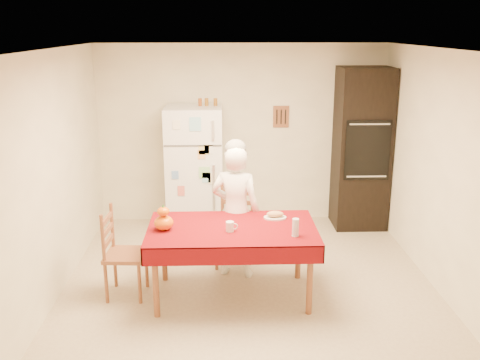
{
  "coord_description": "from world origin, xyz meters",
  "views": [
    {
      "loc": [
        -0.28,
        -5.14,
        2.71
      ],
      "look_at": [
        -0.09,
        0.2,
        1.17
      ],
      "focal_mm": 40.0,
      "sensor_mm": 36.0,
      "label": 1
    }
  ],
  "objects_px": {
    "chair_left": "(119,250)",
    "dining_table": "(232,234)",
    "pumpkin_lower": "(164,223)",
    "oven_cabinet": "(361,149)",
    "seated_woman": "(236,211)",
    "wine_glass": "(295,227)",
    "bread_plate": "(275,218)",
    "refrigerator": "(195,169)",
    "chair_far": "(236,222)",
    "coffee_mug": "(230,227)"
  },
  "relations": [
    {
      "from": "dining_table",
      "to": "wine_glass",
      "type": "relative_size",
      "value": 9.66
    },
    {
      "from": "refrigerator",
      "to": "oven_cabinet",
      "type": "xyz_separation_m",
      "value": [
        2.28,
        0.05,
        0.25
      ]
    },
    {
      "from": "bread_plate",
      "to": "refrigerator",
      "type": "bearing_deg",
      "value": 118.04
    },
    {
      "from": "chair_left",
      "to": "seated_woman",
      "type": "xyz_separation_m",
      "value": [
        1.21,
        0.45,
        0.24
      ]
    },
    {
      "from": "refrigerator",
      "to": "dining_table",
      "type": "relative_size",
      "value": 1.0
    },
    {
      "from": "dining_table",
      "to": "chair_left",
      "type": "xyz_separation_m",
      "value": [
        -1.16,
        0.07,
        -0.18
      ]
    },
    {
      "from": "seated_woman",
      "to": "chair_far",
      "type": "bearing_deg",
      "value": -75.87
    },
    {
      "from": "refrigerator",
      "to": "dining_table",
      "type": "bearing_deg",
      "value": -76.78
    },
    {
      "from": "chair_left",
      "to": "bread_plate",
      "type": "bearing_deg",
      "value": -80.18
    },
    {
      "from": "seated_woman",
      "to": "wine_glass",
      "type": "bearing_deg",
      "value": 141.56
    },
    {
      "from": "dining_table",
      "to": "pumpkin_lower",
      "type": "height_order",
      "value": "pumpkin_lower"
    },
    {
      "from": "chair_left",
      "to": "dining_table",
      "type": "bearing_deg",
      "value": -89.72
    },
    {
      "from": "wine_glass",
      "to": "bread_plate",
      "type": "distance_m",
      "value": 0.52
    },
    {
      "from": "pumpkin_lower",
      "to": "wine_glass",
      "type": "bearing_deg",
      "value": -9.29
    },
    {
      "from": "chair_left",
      "to": "bread_plate",
      "type": "height_order",
      "value": "chair_left"
    },
    {
      "from": "seated_woman",
      "to": "wine_glass",
      "type": "distance_m",
      "value": 0.95
    },
    {
      "from": "oven_cabinet",
      "to": "dining_table",
      "type": "height_order",
      "value": "oven_cabinet"
    },
    {
      "from": "wine_glass",
      "to": "dining_table",
      "type": "bearing_deg",
      "value": 157.68
    },
    {
      "from": "seated_woman",
      "to": "coffee_mug",
      "type": "xyz_separation_m",
      "value": [
        -0.07,
        -0.62,
        0.06
      ]
    },
    {
      "from": "refrigerator",
      "to": "seated_woman",
      "type": "height_order",
      "value": "refrigerator"
    },
    {
      "from": "oven_cabinet",
      "to": "chair_far",
      "type": "bearing_deg",
      "value": -145.42
    },
    {
      "from": "chair_left",
      "to": "pumpkin_lower",
      "type": "xyz_separation_m",
      "value": [
        0.48,
        -0.1,
        0.33
      ]
    },
    {
      "from": "chair_far",
      "to": "chair_left",
      "type": "bearing_deg",
      "value": -136.15
    },
    {
      "from": "dining_table",
      "to": "pumpkin_lower",
      "type": "bearing_deg",
      "value": -176.75
    },
    {
      "from": "coffee_mug",
      "to": "bread_plate",
      "type": "distance_m",
      "value": 0.6
    },
    {
      "from": "oven_cabinet",
      "to": "chair_left",
      "type": "xyz_separation_m",
      "value": [
        -2.97,
        -1.96,
        -0.59
      ]
    },
    {
      "from": "oven_cabinet",
      "to": "seated_woman",
      "type": "distance_m",
      "value": 2.35
    },
    {
      "from": "seated_woman",
      "to": "bread_plate",
      "type": "bearing_deg",
      "value": 162.25
    },
    {
      "from": "wine_glass",
      "to": "seated_woman",
      "type": "bearing_deg",
      "value": 126.21
    },
    {
      "from": "pumpkin_lower",
      "to": "wine_glass",
      "type": "distance_m",
      "value": 1.3
    },
    {
      "from": "chair_far",
      "to": "chair_left",
      "type": "relative_size",
      "value": 1.0
    },
    {
      "from": "bread_plate",
      "to": "coffee_mug",
      "type": "bearing_deg",
      "value": -144.15
    },
    {
      "from": "pumpkin_lower",
      "to": "bread_plate",
      "type": "relative_size",
      "value": 0.81
    },
    {
      "from": "oven_cabinet",
      "to": "pumpkin_lower",
      "type": "relative_size",
      "value": 11.35
    },
    {
      "from": "oven_cabinet",
      "to": "seated_woman",
      "type": "bearing_deg",
      "value": -139.33
    },
    {
      "from": "chair_far",
      "to": "pumpkin_lower",
      "type": "relative_size",
      "value": 4.9
    },
    {
      "from": "chair_left",
      "to": "bread_plate",
      "type": "relative_size",
      "value": 3.96
    },
    {
      "from": "dining_table",
      "to": "chair_far",
      "type": "height_order",
      "value": "chair_far"
    },
    {
      "from": "seated_woman",
      "to": "coffee_mug",
      "type": "relative_size",
      "value": 15.02
    },
    {
      "from": "oven_cabinet",
      "to": "seated_woman",
      "type": "xyz_separation_m",
      "value": [
        -1.76,
        -1.52,
        -0.35
      ]
    },
    {
      "from": "chair_left",
      "to": "pumpkin_lower",
      "type": "height_order",
      "value": "chair_left"
    },
    {
      "from": "chair_left",
      "to": "coffee_mug",
      "type": "distance_m",
      "value": 1.19
    },
    {
      "from": "dining_table",
      "to": "seated_woman",
      "type": "height_order",
      "value": "seated_woman"
    },
    {
      "from": "coffee_mug",
      "to": "refrigerator",
      "type": "bearing_deg",
      "value": 101.96
    },
    {
      "from": "chair_far",
      "to": "seated_woman",
      "type": "distance_m",
      "value": 0.39
    },
    {
      "from": "pumpkin_lower",
      "to": "coffee_mug",
      "type": "bearing_deg",
      "value": -5.74
    },
    {
      "from": "coffee_mug",
      "to": "pumpkin_lower",
      "type": "bearing_deg",
      "value": 174.26
    },
    {
      "from": "chair_left",
      "to": "chair_far",
      "type": "bearing_deg",
      "value": -54.83
    },
    {
      "from": "oven_cabinet",
      "to": "dining_table",
      "type": "distance_m",
      "value": 2.75
    },
    {
      "from": "pumpkin_lower",
      "to": "dining_table",
      "type": "bearing_deg",
      "value": 3.25
    }
  ]
}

